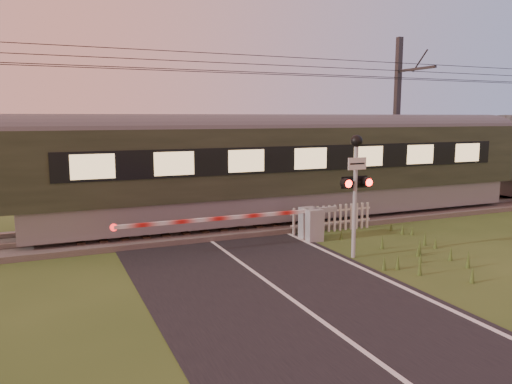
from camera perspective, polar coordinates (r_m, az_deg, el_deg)
name	(u,v)px	position (r m, az deg, el deg)	size (l,w,h in m)	color
ground	(277,290)	(11.80, 2.42, -11.09)	(160.00, 160.00, 0.00)	#314A1C
road	(282,292)	(11.61, 3.01, -11.38)	(6.00, 140.00, 0.03)	black
track_bed	(197,229)	(17.64, -6.80, -4.27)	(140.00, 3.40, 0.39)	#47423D
overhead_wires	(194,64)	(17.29, -7.14, 14.35)	(120.00, 0.62, 0.62)	black
train	(493,157)	(25.12, 25.48, 3.61)	(40.11, 2.77, 3.73)	slate
boom_gate	(300,223)	(16.14, 5.07, -3.54)	(7.26, 0.80, 1.06)	gray
crossing_signal	(356,174)	(14.15, 11.32, 2.02)	(0.89, 0.36, 3.48)	gray
picket_fence	(332,218)	(17.60, 8.66, -2.97)	(3.21, 0.08, 0.94)	silver
catenary_mast	(397,118)	(24.11, 15.86, 8.12)	(0.24, 2.47, 7.53)	#2D2D30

